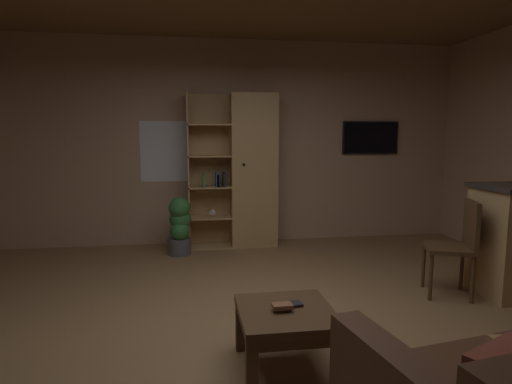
# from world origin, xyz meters

# --- Properties ---
(floor) EXTENTS (6.58, 5.83, 0.02)m
(floor) POSITION_xyz_m (0.00, 0.00, -0.01)
(floor) COLOR olive
(floor) RESTS_ON ground
(wall_back) EXTENTS (6.70, 0.06, 2.83)m
(wall_back) POSITION_xyz_m (0.00, 2.95, 1.42)
(wall_back) COLOR tan
(wall_back) RESTS_ON ground
(window_pane_back) EXTENTS (0.75, 0.01, 0.83)m
(window_pane_back) POSITION_xyz_m (-0.85, 2.91, 1.30)
(window_pane_back) COLOR white
(bookshelf_cabinet) EXTENTS (1.20, 0.41, 2.08)m
(bookshelf_cabinet) POSITION_xyz_m (0.23, 2.67, 1.03)
(bookshelf_cabinet) COLOR tan
(bookshelf_cabinet) RESTS_ON ground
(coffee_table) EXTENTS (0.61, 0.64, 0.40)m
(coffee_table) POSITION_xyz_m (0.06, -0.52, 0.32)
(coffee_table) COLOR #4C331E
(coffee_table) RESTS_ON ground
(table_book_0) EXTENTS (0.13, 0.10, 0.02)m
(table_book_0) POSITION_xyz_m (0.11, -0.47, 0.41)
(table_book_0) COLOR black
(table_book_0) RESTS_ON coffee_table
(table_book_1) EXTENTS (0.13, 0.09, 0.03)m
(table_book_1) POSITION_xyz_m (0.03, -0.55, 0.44)
(table_book_1) COLOR brown
(table_book_1) RESTS_ON coffee_table
(dining_chair) EXTENTS (0.54, 0.54, 0.92)m
(dining_chair) POSITION_xyz_m (1.94, 0.49, 0.53)
(dining_chair) COLOR #4C331E
(dining_chair) RESTS_ON ground
(potted_floor_plant) EXTENTS (0.31, 0.32, 0.74)m
(potted_floor_plant) POSITION_xyz_m (-0.70, 2.33, 0.38)
(potted_floor_plant) COLOR #4C4C51
(potted_floor_plant) RESTS_ON ground
(wall_mounted_tv) EXTENTS (0.84, 0.06, 0.47)m
(wall_mounted_tv) POSITION_xyz_m (2.07, 2.88, 1.49)
(wall_mounted_tv) COLOR black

